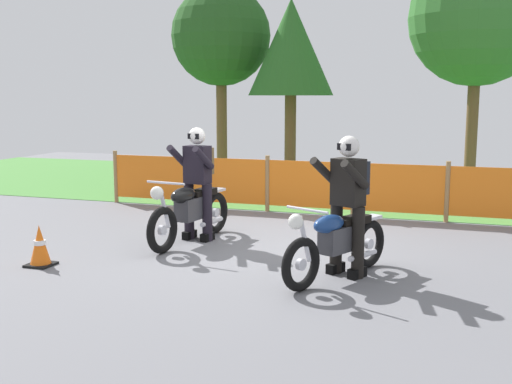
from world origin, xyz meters
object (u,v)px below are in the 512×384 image
Objects in this scene: rider_lead at (198,177)px; rider_trailing at (348,198)px; traffic_cone at (40,246)px; motorcycle_lead at (190,211)px; motorcycle_trailing at (337,242)px.

rider_lead is 1.00× the size of rider_trailing.
motorcycle_lead is at bearing 53.35° from traffic_cone.
rider_trailing reaches higher than motorcycle_trailing.
traffic_cone is at bearing -27.80° from motorcycle_lead.
rider_trailing reaches higher than traffic_cone.
rider_trailing is at bearing 73.40° from rider_lead.
rider_trailing is (0.09, 0.19, 0.50)m from motorcycle_trailing.
motorcycle_lead reaches higher than traffic_cone.
motorcycle_trailing is at bearing 0.51° from rider_trailing.
rider_lead is 2.49m from traffic_cone.
motorcycle_lead is 2.65m from motorcycle_trailing.
rider_trailing is at bearing 78.06° from motorcycle_lead.
rider_lead is (0.03, 0.22, 0.47)m from motorcycle_lead.
traffic_cone is at bearing -55.02° from motorcycle_trailing.
motorcycle_lead is 1.23× the size of rider_trailing.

